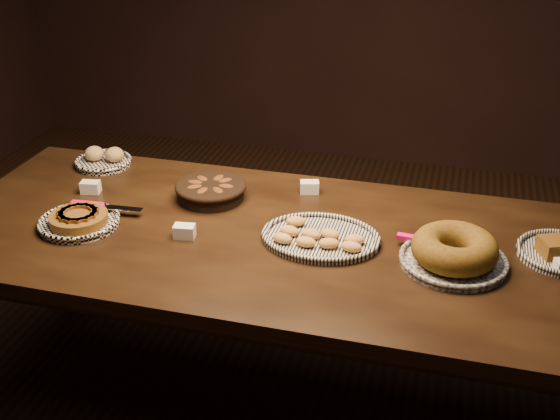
% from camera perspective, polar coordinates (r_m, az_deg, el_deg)
% --- Properties ---
extents(ground, '(5.00, 5.00, 0.00)m').
position_cam_1_polar(ground, '(2.80, 0.29, -15.60)').
color(ground, black).
rests_on(ground, ground).
extents(buffet_table, '(2.40, 1.00, 0.75)m').
position_cam_1_polar(buffet_table, '(2.40, 0.33, -3.67)').
color(buffet_table, black).
rests_on(buffet_table, ground).
extents(apple_tart_plate, '(0.32, 0.28, 0.05)m').
position_cam_1_polar(apple_tart_plate, '(2.51, -16.00, -0.78)').
color(apple_tart_plate, white).
rests_on(apple_tart_plate, buffet_table).
extents(madeleine_platter, '(0.39, 0.32, 0.05)m').
position_cam_1_polar(madeleine_platter, '(2.32, 3.24, -2.23)').
color(madeleine_platter, black).
rests_on(madeleine_platter, buffet_table).
extents(bundt_cake_plate, '(0.36, 0.34, 0.11)m').
position_cam_1_polar(bundt_cake_plate, '(2.25, 13.96, -3.34)').
color(bundt_cake_plate, black).
rests_on(bundt_cake_plate, buffet_table).
extents(croissant_basket, '(0.26, 0.26, 0.07)m').
position_cam_1_polar(croissant_basket, '(2.61, -5.65, 1.68)').
color(croissant_basket, black).
rests_on(croissant_basket, buffet_table).
extents(bread_roll_plate, '(0.23, 0.23, 0.07)m').
position_cam_1_polar(bread_roll_plate, '(2.98, -14.13, 4.02)').
color(bread_roll_plate, white).
rests_on(bread_roll_plate, buffet_table).
extents(tent_cards, '(1.76, 0.50, 0.04)m').
position_cam_1_polar(tent_cards, '(2.40, 2.00, -1.03)').
color(tent_cards, white).
rests_on(tent_cards, buffet_table).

